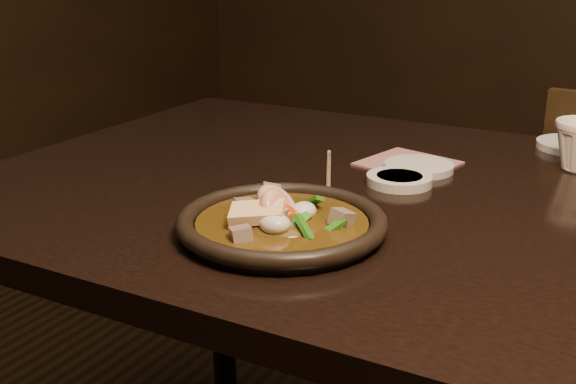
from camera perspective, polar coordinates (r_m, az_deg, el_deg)
The scene contains 8 objects.
table at distance 1.09m, azimuth 15.42°, elevation -5.03°, with size 1.60×0.90×0.75m.
plate at distance 0.92m, azimuth -0.48°, elevation -2.55°, with size 0.27×0.27×0.03m.
stirfry at distance 0.92m, azimuth -0.65°, elevation -2.10°, with size 0.16×0.18×0.06m.
soy_dish at distance 1.13m, azimuth 8.80°, elevation 0.97°, with size 0.10×0.10×0.01m, color silver.
saucer_left at distance 1.21m, azimuth 10.29°, elevation 1.97°, with size 0.11×0.11×0.01m, color silver.
saucer_right at distance 1.41m, azimuth 21.57°, elevation 3.45°, with size 0.13×0.13×0.01m, color silver.
chopsticks at distance 1.17m, azimuth 3.22°, elevation 1.52°, with size 0.11×0.23×0.01m.
napkin at distance 1.24m, azimuth 9.46°, elevation 2.23°, with size 0.14×0.14×0.00m, color #945C5B.
Camera 1 is at (0.21, -0.98, 1.10)m, focal length 45.00 mm.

